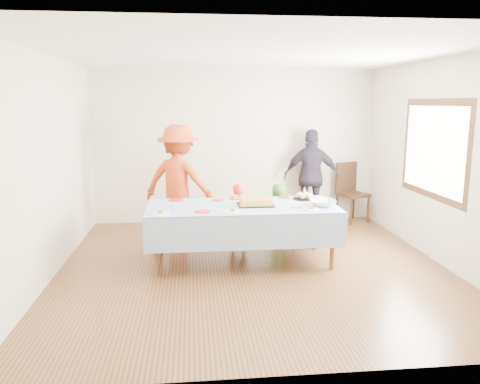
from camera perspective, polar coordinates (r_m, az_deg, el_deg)
The scene contains 22 objects.
ground at distance 6.22m, azimuth 1.61°, elevation -9.09°, with size 5.00×5.00×0.00m, color #462C14.
room_walls at distance 5.87m, azimuth 2.22°, elevation 7.44°, with size 5.04×5.04×2.72m.
party_table at distance 6.21m, azimuth 0.27°, elevation -2.13°, with size 2.50×1.10×0.78m.
birthday_cake at distance 6.20m, azimuth 1.92°, elevation -1.25°, with size 0.47×0.36×0.08m.
rolls_tray at distance 6.64m, azimuth 7.83°, elevation -0.55°, with size 0.31×0.31×0.09m.
punch_bowl at distance 6.24m, azimuth 10.06°, elevation -1.34°, with size 0.34×0.34×0.08m, color silver.
party_hat at distance 6.79m, azimuth 7.85°, elevation 0.02°, with size 0.09×0.09×0.15m, color silver.
fork_pile at distance 6.11m, azimuth 7.07°, elevation -1.58°, with size 0.24×0.18×0.07m, color white, non-canonical shape.
plate_red_far_a at distance 6.57m, azimuth -7.81°, elevation -0.97°, with size 0.20×0.20×0.01m, color red.
plate_red_far_b at distance 6.51m, azimuth -2.70°, elevation -0.98°, with size 0.16×0.16×0.01m, color red.
plate_red_far_c at distance 6.61m, azimuth -0.54°, elevation -0.79°, with size 0.19×0.19×0.01m, color red.
plate_red_far_d at distance 6.73m, azimuth 5.35°, elevation -0.62°, with size 0.16×0.16×0.01m, color red.
plate_red_near at distance 5.85m, azimuth -4.54°, elevation -2.37°, with size 0.20×0.20×0.01m, color red.
plate_white_left at distance 5.78m, azimuth -9.70°, elevation -2.64°, with size 0.23×0.23×0.01m, color white.
plate_white_mid at distance 5.80m, azimuth -0.97°, elevation -2.44°, with size 0.21×0.21×0.01m, color white.
plate_white_right at distance 6.02m, azimuth 8.63°, elevation -2.08°, with size 0.22×0.22×0.01m, color white.
dining_chair at distance 8.70m, azimuth 13.24°, elevation 0.41°, with size 0.59×0.59×1.06m.
toddler_left at distance 6.95m, azimuth -0.28°, elevation -2.80°, with size 0.35×0.23×0.96m, color red.
toddler_mid at distance 7.53m, azimuth 4.76°, elevation -2.18°, with size 0.42×0.27×0.85m, color #367527.
toddler_right at distance 7.10m, azimuth 5.80°, elevation -3.36°, with size 0.37×0.29×0.77m, color #D37262.
adult_left at distance 7.42m, azimuth -7.48°, elevation 1.25°, with size 1.15×0.66×1.79m, color #C04018.
adult_right at distance 8.36m, azimuth 8.72°, elevation 1.89°, with size 0.98×0.41×1.67m, color #2B2533.
Camera 1 is at (-0.78, -5.79, 2.12)m, focal length 35.00 mm.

